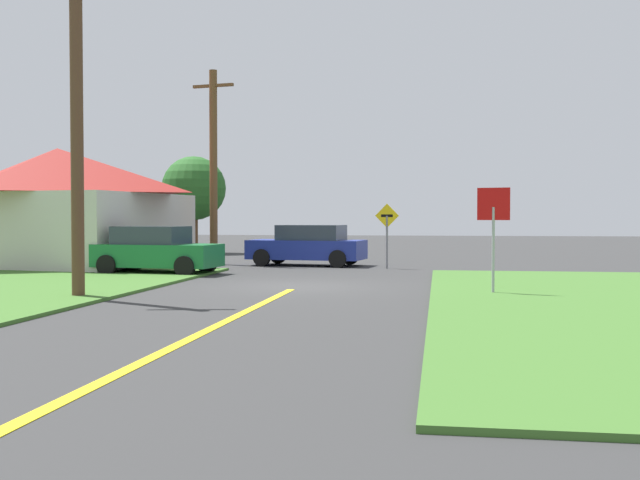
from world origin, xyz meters
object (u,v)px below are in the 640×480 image
at_px(parked_car_near_building, 156,250).
at_px(oak_tree_left, 194,189).
at_px(stop_sign, 493,219).
at_px(direction_sign, 387,228).
at_px(car_approaching_junction, 308,245).
at_px(barn, 58,207).
at_px(utility_pole_mid, 213,165).
at_px(utility_pole_near, 77,125).

xyz_separation_m(parked_car_near_building, oak_tree_left, (-3.52, 14.67, 2.66)).
distance_m(stop_sign, direction_sign, 10.00).
distance_m(stop_sign, car_approaching_junction, 12.59).
bearing_deg(car_approaching_junction, stop_sign, 128.73).
relative_size(oak_tree_left, barn, 0.55).
distance_m(stop_sign, parked_car_near_building, 12.12).
relative_size(direction_sign, barn, 0.26).
xyz_separation_m(utility_pole_mid, direction_sign, (7.19, -1.54, -2.55)).
xyz_separation_m(utility_pole_mid, barn, (-5.72, -2.09, -1.74)).
bearing_deg(utility_pole_mid, parked_car_near_building, -93.51).
xyz_separation_m(parked_car_near_building, utility_pole_near, (1.02, -7.66, 3.29)).
distance_m(utility_pole_mid, oak_tree_left, 9.93).
xyz_separation_m(stop_sign, parked_car_near_building, (-10.77, 5.45, -1.08)).
bearing_deg(parked_car_near_building, stop_sign, -20.81).
relative_size(utility_pole_near, direction_sign, 3.27).
relative_size(utility_pole_mid, direction_sign, 3.25).
bearing_deg(stop_sign, car_approaching_junction, -45.34).
relative_size(car_approaching_junction, direction_sign, 1.96).
height_order(utility_pole_near, direction_sign, utility_pole_near).
height_order(stop_sign, car_approaching_junction, stop_sign).
xyz_separation_m(utility_pole_near, oak_tree_left, (-4.54, 22.33, -0.64)).
xyz_separation_m(stop_sign, oak_tree_left, (-14.29, 20.12, 1.58)).
bearing_deg(oak_tree_left, parked_car_near_building, -76.51).
bearing_deg(parked_car_near_building, car_approaching_junction, 56.95).
distance_m(stop_sign, barn, 18.45).
bearing_deg(utility_pole_mid, utility_pole_near, -87.05).
relative_size(car_approaching_junction, utility_pole_mid, 0.60).
distance_m(parked_car_near_building, utility_pole_mid, 6.44).
bearing_deg(direction_sign, barn, -177.59).
bearing_deg(direction_sign, utility_pole_mid, 167.90).
bearing_deg(barn, stop_sign, -28.88).
xyz_separation_m(direction_sign, oak_tree_left, (-11.05, 10.67, 1.95)).
distance_m(parked_car_near_building, oak_tree_left, 15.32).
bearing_deg(parked_car_near_building, barn, 153.27).
bearing_deg(barn, direction_sign, 2.41).
height_order(stop_sign, utility_pole_mid, utility_pole_mid).
relative_size(utility_pole_mid, barn, 0.84).
height_order(parked_car_near_building, utility_pole_near, utility_pole_near).
xyz_separation_m(oak_tree_left, barn, (-1.86, -11.21, -1.14)).
height_order(stop_sign, parked_car_near_building, stop_sign).
xyz_separation_m(stop_sign, utility_pole_near, (-9.75, -2.21, 2.22)).
height_order(stop_sign, utility_pole_near, utility_pole_near).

